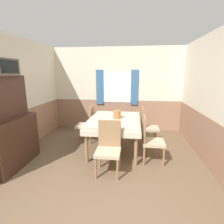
% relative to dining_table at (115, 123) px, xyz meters
% --- Properties ---
extents(ground_plane, '(16.00, 16.00, 0.00)m').
position_rel_dining_table_xyz_m(ground_plane, '(-0.12, -2.11, -0.67)').
color(ground_plane, brown).
extents(wall_back, '(4.44, 0.09, 2.60)m').
position_rel_dining_table_xyz_m(wall_back, '(-0.12, 1.68, 0.63)').
color(wall_back, silver).
rests_on(wall_back, ground_plane).
extents(wall_left, '(0.05, 4.16, 2.60)m').
position_rel_dining_table_xyz_m(wall_left, '(-2.16, -0.23, 0.63)').
color(wall_left, silver).
rests_on(wall_left, ground_plane).
extents(wall_right, '(0.05, 4.16, 2.60)m').
position_rel_dining_table_xyz_m(wall_right, '(1.92, -0.23, 0.63)').
color(wall_right, silver).
rests_on(wall_right, ground_plane).
extents(dining_table, '(1.19, 1.56, 0.78)m').
position_rel_dining_table_xyz_m(dining_table, '(0.00, 0.00, 0.00)').
color(dining_table, beige).
rests_on(dining_table, ground_plane).
extents(chair_left_far, '(0.44, 0.44, 0.96)m').
position_rel_dining_table_xyz_m(chair_left_far, '(-0.78, 0.47, -0.17)').
color(chair_left_far, '#93704C').
rests_on(chair_left_far, ground_plane).
extents(chair_head_near, '(0.44, 0.44, 0.96)m').
position_rel_dining_table_xyz_m(chair_head_near, '(0.00, -0.97, -0.17)').
color(chair_head_near, '#93704C').
rests_on(chair_head_near, ground_plane).
extents(chair_right_far, '(0.44, 0.44, 0.96)m').
position_rel_dining_table_xyz_m(chair_right_far, '(0.78, 0.47, -0.17)').
color(chair_right_far, '#93704C').
rests_on(chair_right_far, ground_plane).
extents(chair_right_near, '(0.44, 0.44, 0.96)m').
position_rel_dining_table_xyz_m(chair_right_near, '(0.78, -0.47, -0.17)').
color(chair_right_near, '#93704C').
rests_on(chair_right_near, ground_plane).
extents(sideboard, '(0.46, 1.16, 1.76)m').
position_rel_dining_table_xyz_m(sideboard, '(-1.91, -1.00, 0.07)').
color(sideboard, '#3D2319').
rests_on(sideboard, ground_plane).
extents(tv, '(0.29, 0.55, 0.31)m').
position_rel_dining_table_xyz_m(tv, '(-1.91, -0.96, 1.24)').
color(tv, '#51473D').
rests_on(tv, sideboard).
extents(vase, '(0.17, 0.17, 0.19)m').
position_rel_dining_table_xyz_m(vase, '(0.06, 0.00, 0.20)').
color(vase, '#B26B38').
rests_on(vase, dining_table).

